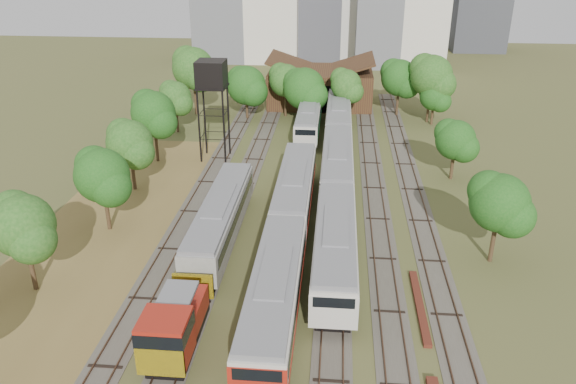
# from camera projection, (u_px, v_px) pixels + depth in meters

# --- Properties ---
(ground) EXTENTS (240.00, 240.00, 0.00)m
(ground) POSITION_uv_depth(u_px,v_px,m) (302.00, 336.00, 37.52)
(ground) COLOR #475123
(ground) RESTS_ON ground
(dry_grass_patch) EXTENTS (14.00, 60.00, 0.04)m
(dry_grass_patch) POSITION_uv_depth(u_px,v_px,m) (91.00, 261.00, 46.24)
(dry_grass_patch) COLOR brown
(dry_grass_patch) RESTS_ON ground
(tracks) EXTENTS (24.60, 80.00, 0.19)m
(tracks) POSITION_uv_depth(u_px,v_px,m) (312.00, 186.00, 60.24)
(tracks) COLOR #4C473D
(tracks) RESTS_ON ground
(railcar_red_set) EXTENTS (3.28, 34.58, 4.06)m
(railcar_red_set) POSITION_uv_depth(u_px,v_px,m) (287.00, 234.00, 45.97)
(railcar_red_set) COLOR black
(railcar_red_set) RESTS_ON ground
(railcar_green_set) EXTENTS (3.27, 52.07, 4.05)m
(railcar_green_set) POSITION_uv_depth(u_px,v_px,m) (337.00, 166.00, 59.88)
(railcar_green_set) COLOR black
(railcar_green_set) RESTS_ON ground
(railcar_rear) EXTENTS (3.00, 16.08, 3.71)m
(railcar_rear) POSITION_uv_depth(u_px,v_px,m) (309.00, 119.00, 75.83)
(railcar_rear) COLOR black
(railcar_rear) RESTS_ON ground
(shunter_locomotive) EXTENTS (2.96, 8.10, 3.87)m
(shunter_locomotive) POSITION_uv_depth(u_px,v_px,m) (174.00, 328.00, 35.37)
(shunter_locomotive) COLOR black
(shunter_locomotive) RESTS_ON ground
(old_grey_coach) EXTENTS (3.04, 18.00, 3.76)m
(old_grey_coach) POSITION_uv_depth(u_px,v_px,m) (221.00, 218.00, 48.86)
(old_grey_coach) COLOR black
(old_grey_coach) RESTS_ON ground
(water_tower) EXTENTS (3.40, 3.40, 11.75)m
(water_tower) POSITION_uv_depth(u_px,v_px,m) (211.00, 77.00, 63.90)
(water_tower) COLOR black
(water_tower) RESTS_ON ground
(rail_pile_far) EXTENTS (0.55, 8.88, 0.29)m
(rail_pile_far) POSITION_uv_depth(u_px,v_px,m) (420.00, 306.00, 40.37)
(rail_pile_far) COLOR #5F271B
(rail_pile_far) RESTS_ON ground
(maintenance_shed) EXTENTS (16.45, 11.55, 7.58)m
(maintenance_shed) POSITION_uv_depth(u_px,v_px,m) (320.00, 86.00, 89.00)
(maintenance_shed) COLOR #3C2115
(maintenance_shed) RESTS_ON ground
(tree_band_left) EXTENTS (6.66, 53.00, 8.47)m
(tree_band_left) POSITION_uv_depth(u_px,v_px,m) (110.00, 156.00, 53.32)
(tree_band_left) COLOR #382616
(tree_band_left) RESTS_ON ground
(tree_band_far) EXTENTS (40.27, 10.34, 10.00)m
(tree_band_far) POSITION_uv_depth(u_px,v_px,m) (308.00, 79.00, 80.51)
(tree_band_far) COLOR #382616
(tree_band_far) RESTS_ON ground
(tree_band_right) EXTENTS (4.89, 41.87, 7.65)m
(tree_band_right) POSITION_uv_depth(u_px,v_px,m) (462.00, 144.00, 58.50)
(tree_band_right) COLOR #382616
(tree_band_right) RESTS_ON ground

